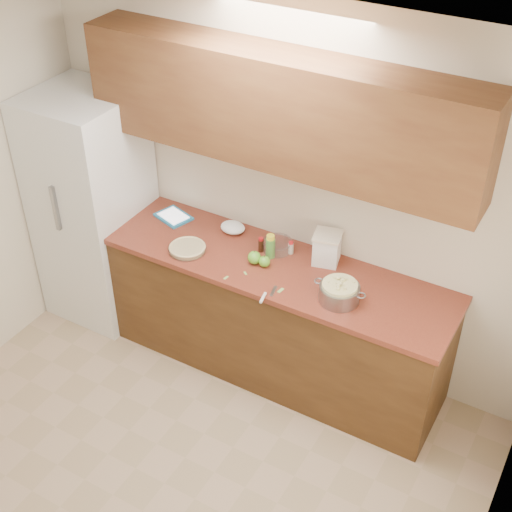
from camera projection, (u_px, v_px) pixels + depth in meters
The scene contains 19 objects.
room_shell at pixel (117, 354), 3.50m from camera, with size 3.60×3.60×3.60m.
counter_run at pixel (263, 313), 5.03m from camera, with size 2.64×0.68×0.92m.
upper_cabinets at pixel (278, 109), 4.26m from camera, with size 2.60×0.34×0.70m, color brown.
fridge at pixel (94, 208), 5.32m from camera, with size 0.70×0.70×1.80m, color silver.
pie at pixel (187, 248), 4.83m from camera, with size 0.26×0.26×0.04m.
colander at pixel (339, 292), 4.39m from camera, with size 0.34×0.25×0.13m.
flour_canister at pixel (327, 248), 4.69m from camera, with size 0.21×0.21×0.22m.
tablet at pixel (173, 217), 5.18m from camera, with size 0.29×0.26×0.02m.
paring_knife at pixel (264, 297), 4.44m from camera, with size 0.06×0.20×0.02m.
lemon_bottle at pixel (270, 247), 4.75m from camera, with size 0.06×0.06×0.17m.
cinnamon_shaker at pixel (291, 248), 4.80m from camera, with size 0.04×0.04×0.09m.
vanilla_bottle at pixel (261, 245), 4.82m from camera, with size 0.04×0.04×0.11m.
mixing_bowl at pixel (277, 245), 4.83m from camera, with size 0.21×0.21×0.08m.
paper_towel at pixel (233, 227), 5.01m from camera, with size 0.18×0.15×0.07m, color white.
apple_left at pixel (254, 258), 4.71m from camera, with size 0.09×0.09×0.10m.
apple_center at pixel (264, 261), 4.69m from camera, with size 0.08×0.08×0.09m.
peel_a at pixel (226, 278), 4.61m from camera, with size 0.04×0.02×0.00m, color #94BF5D.
peel_b at pixel (245, 273), 4.64m from camera, with size 0.03×0.01×0.00m, color #94BF5D.
peel_c at pixel (281, 290), 4.50m from camera, with size 0.05×0.02×0.00m, color #94BF5D.
Camera 1 is at (1.85, -1.86, 3.76)m, focal length 50.00 mm.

